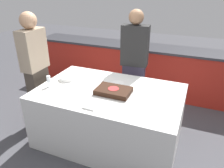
{
  "coord_description": "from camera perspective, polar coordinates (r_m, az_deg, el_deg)",
  "views": [
    {
      "loc": [
        0.98,
        -2.28,
        2.04
      ],
      "look_at": [
        0.04,
        0.0,
        0.86
      ],
      "focal_mm": 35.0,
      "sensor_mm": 36.0,
      "label": 1
    }
  ],
  "objects": [
    {
      "name": "person_cutting_cake",
      "position": [
        3.42,
        5.82,
        5.46
      ],
      "size": [
        0.42,
        0.24,
        1.68
      ],
      "rotation": [
        0.0,
        0.0,
        -3.04
      ],
      "color": "#383347",
      "rests_on": "ground_plane"
    },
    {
      "name": "utensil_pile",
      "position": [
        2.43,
        -5.93,
        -6.06
      ],
      "size": [
        0.15,
        0.09,
        0.02
      ],
      "color": "white",
      "rests_on": "dining_table"
    },
    {
      "name": "person_seated_left",
      "position": [
        3.32,
        -19.23,
        3.63
      ],
      "size": [
        0.23,
        0.39,
        1.68
      ],
      "rotation": [
        0.0,
        0.0,
        1.57
      ],
      "color": "#4C4238",
      "rests_on": "ground_plane"
    },
    {
      "name": "side_plate_near_cake",
      "position": [
        2.99,
        1.4,
        0.26
      ],
      "size": [
        0.18,
        0.18,
        0.0
      ],
      "color": "white",
      "rests_on": "dining_table"
    },
    {
      "name": "ground_plane",
      "position": [
        3.22,
        -0.69,
        -13.92
      ],
      "size": [
        14.0,
        14.0,
        0.0
      ],
      "primitive_type": "plane",
      "color": "#424247"
    },
    {
      "name": "wine_glass",
      "position": [
        2.97,
        -16.22,
        1.1
      ],
      "size": [
        0.07,
        0.07,
        0.15
      ],
      "color": "white",
      "rests_on": "dining_table"
    },
    {
      "name": "plate_stack",
      "position": [
        3.15,
        -11.61,
        1.6
      ],
      "size": [
        0.22,
        0.22,
        0.05
      ],
      "color": "white",
      "rests_on": "dining_table"
    },
    {
      "name": "dining_table",
      "position": [
        2.99,
        -0.72,
        -8.25
      ],
      "size": [
        1.84,
        1.18,
        0.76
      ],
      "color": "silver",
      "rests_on": "ground_plane"
    },
    {
      "name": "side_plate_right_edge",
      "position": [
        2.61,
        8.08,
        -4.07
      ],
      "size": [
        0.18,
        0.18,
        0.0
      ],
      "color": "white",
      "rests_on": "dining_table"
    },
    {
      "name": "cake",
      "position": [
        2.71,
        0.39,
        -1.84
      ],
      "size": [
        0.47,
        0.33,
        0.07
      ],
      "color": "#B7B2AD",
      "rests_on": "dining_table"
    },
    {
      "name": "back_counter",
      "position": [
        4.36,
        7.88,
        4.02
      ],
      "size": [
        4.4,
        0.58,
        0.92
      ],
      "color": "#A82319",
      "rests_on": "ground_plane"
    }
  ]
}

